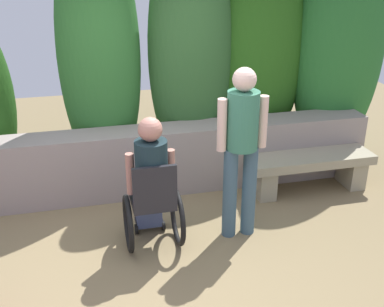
{
  "coord_description": "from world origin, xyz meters",
  "views": [
    {
      "loc": [
        -0.5,
        -3.55,
        2.67
      ],
      "look_at": [
        0.5,
        0.54,
        0.85
      ],
      "focal_mm": 44.18,
      "sensor_mm": 36.0,
      "label": 1
    }
  ],
  "objects": [
    {
      "name": "person_in_wheelchair",
      "position": [
        0.07,
        0.37,
        0.62
      ],
      "size": [
        0.53,
        0.66,
        1.33
      ],
      "rotation": [
        0.0,
        0.0,
        -0.01
      ],
      "color": "black",
      "rests_on": "ground"
    },
    {
      "name": "hedge_backdrop",
      "position": [
        0.75,
        2.04,
        1.45
      ],
      "size": [
        6.7,
        1.11,
        3.12
      ],
      "color": "#3C7B2A",
      "rests_on": "ground"
    },
    {
      "name": "person_standing_companion",
      "position": [
        0.94,
        0.34,
        1.0
      ],
      "size": [
        0.49,
        0.3,
        1.72
      ],
      "rotation": [
        0.0,
        0.0,
        0.27
      ],
      "color": "#395364",
      "rests_on": "ground"
    },
    {
      "name": "stone_retaining_wall",
      "position": [
        0.0,
        1.48,
        0.39
      ],
      "size": [
        5.84,
        0.43,
        0.78
      ],
      "primitive_type": "cube",
      "color": "gray",
      "rests_on": "ground"
    },
    {
      "name": "ground_plane",
      "position": [
        0.0,
        0.0,
        0.0
      ],
      "size": [
        11.83,
        11.83,
        0.0
      ],
      "primitive_type": "plane",
      "color": "olive"
    },
    {
      "name": "stone_bench",
      "position": [
        2.07,
        1.05,
        0.3
      ],
      "size": [
        1.51,
        0.44,
        0.45
      ],
      "rotation": [
        0.0,
        0.0,
        0.03
      ],
      "color": "gray",
      "rests_on": "ground"
    }
  ]
}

